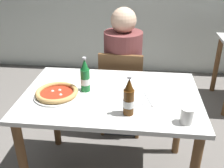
# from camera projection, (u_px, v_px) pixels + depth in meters

# --- Properties ---
(dining_table_main) EXTENTS (1.20, 0.80, 0.75)m
(dining_table_main) POSITION_uv_depth(u_px,v_px,m) (111.00, 108.00, 1.86)
(dining_table_main) COLOR silver
(dining_table_main) RESTS_ON ground_plane
(chair_behind_table) EXTENTS (0.42, 0.42, 0.85)m
(chair_behind_table) POSITION_uv_depth(u_px,v_px,m) (122.00, 88.00, 2.47)
(chair_behind_table) COLOR brown
(chair_behind_table) RESTS_ON ground_plane
(diner_seated) EXTENTS (0.34, 0.34, 1.21)m
(diner_seated) POSITION_uv_depth(u_px,v_px,m) (123.00, 76.00, 2.46)
(diner_seated) COLOR #2D3342
(diner_seated) RESTS_ON ground_plane
(pizza_margherita_near) EXTENTS (0.31, 0.31, 0.04)m
(pizza_margherita_near) POSITION_uv_depth(u_px,v_px,m) (57.00, 93.00, 1.77)
(pizza_margherita_near) COLOR white
(pizza_margherita_near) RESTS_ON dining_table_main
(beer_bottle_left) EXTENTS (0.07, 0.07, 0.25)m
(beer_bottle_left) POSITION_uv_depth(u_px,v_px,m) (129.00, 99.00, 1.54)
(beer_bottle_left) COLOR #512D0F
(beer_bottle_left) RESTS_ON dining_table_main
(beer_bottle_center) EXTENTS (0.07, 0.07, 0.25)m
(beer_bottle_center) POSITION_uv_depth(u_px,v_px,m) (85.00, 77.00, 1.80)
(beer_bottle_center) COLOR #196B2D
(beer_bottle_center) RESTS_ON dining_table_main
(napkin_with_cutlery) EXTENTS (0.20, 0.20, 0.01)m
(napkin_with_cutlery) POSITION_uv_depth(u_px,v_px,m) (145.00, 99.00, 1.74)
(napkin_with_cutlery) COLOR white
(napkin_with_cutlery) RESTS_ON dining_table_main
(paper_cup) EXTENTS (0.07, 0.07, 0.09)m
(paper_cup) POSITION_uv_depth(u_px,v_px,m) (187.00, 116.00, 1.48)
(paper_cup) COLOR white
(paper_cup) RESTS_ON dining_table_main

